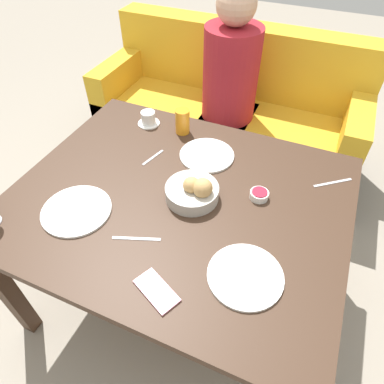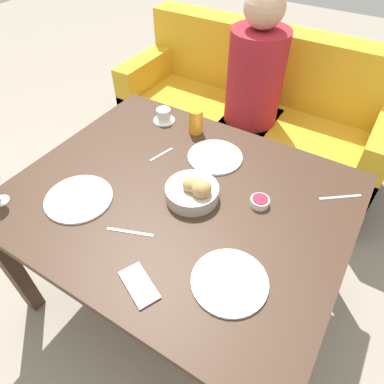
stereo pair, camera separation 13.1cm
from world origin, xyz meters
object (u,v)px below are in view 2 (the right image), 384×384
plate_far_center (215,157)px  coffee_cup (164,116)px  knife_silver (130,232)px  seated_person (251,108)px  fork_silver (340,197)px  bread_basket (193,191)px  jam_bowl_berry (260,202)px  plate_near_right (230,282)px  spoon_coffee (161,154)px  plate_near_left (79,198)px  juice_glass (196,121)px  couch (252,122)px  cell_phone (139,285)px

plate_far_center → coffee_cup: bearing=161.3°
knife_silver → seated_person: bearing=94.1°
seated_person → fork_silver: seated_person is taller
bread_basket → jam_bowl_berry: 0.26m
plate_near_right → spoon_coffee: (-0.55, 0.41, -0.00)m
plate_near_left → coffee_cup: 0.62m
seated_person → juice_glass: bearing=-92.4°
couch → plate_far_center: 1.01m
plate_near_right → fork_silver: 0.59m
plate_near_left → spoon_coffee: plate_near_left is taller
couch → plate_near_right: couch is taller
seated_person → bread_basket: (0.20, -1.02, 0.23)m
bread_basket → coffee_cup: (-0.41, 0.38, -0.01)m
plate_far_center → juice_glass: (-0.18, 0.12, 0.05)m
plate_far_center → jam_bowl_berry: 0.32m
plate_far_center → knife_silver: 0.53m
plate_near_left → seated_person: bearing=81.9°
plate_near_right → plate_far_center: (-0.34, 0.52, 0.00)m
knife_silver → spoon_coffee: same height
seated_person → knife_silver: seated_person is taller
plate_far_center → cell_phone: (0.10, -0.67, -0.00)m
plate_near_right → coffee_cup: (-0.69, 0.64, 0.02)m
bread_basket → juice_glass: (-0.22, 0.39, 0.02)m
plate_near_right → juice_glass: (-0.51, 0.64, 0.05)m
juice_glass → knife_silver: juice_glass is taller
jam_bowl_berry → fork_silver: bearing=38.4°
plate_far_center → juice_glass: juice_glass is taller
plate_near_left → cell_phone: bearing=-22.0°
cell_phone → couch: bearing=100.3°
plate_near_left → knife_silver: (0.27, -0.02, -0.00)m
fork_silver → knife_silver: (-0.59, -0.57, 0.00)m
fork_silver → plate_far_center: bearing=-175.4°
plate_near_left → juice_glass: juice_glass is taller
cell_phone → fork_silver: bearing=58.9°
fork_silver → spoon_coffee: same height
couch → cell_phone: bearing=-79.7°
couch → plate_near_left: bearing=-95.7°
seated_person → fork_silver: bearing=-46.2°
plate_far_center → plate_near_right: bearing=-56.9°
jam_bowl_berry → knife_silver: jam_bowl_berry is taller
plate_far_center → knife_silver: bearing=-96.2°
jam_bowl_berry → coffee_cup: bearing=156.4°
spoon_coffee → coffee_cup: bearing=122.3°
juice_glass → spoon_coffee: juice_glass is taller
spoon_coffee → plate_near_left: bearing=-106.0°
bread_basket → couch: bearing=101.3°
couch → plate_far_center: (0.19, -0.91, 0.39)m
plate_near_right → coffee_cup: size_ratio=2.26×
fork_silver → knife_silver: bearing=-136.3°
plate_near_right → jam_bowl_berry: bearing=98.9°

